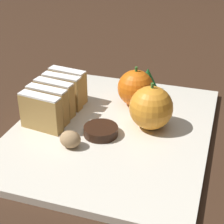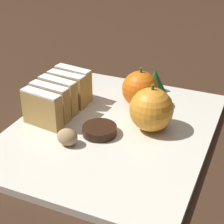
% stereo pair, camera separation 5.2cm
% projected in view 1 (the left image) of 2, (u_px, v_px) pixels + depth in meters
% --- Properties ---
extents(ground_plane, '(6.00, 6.00, 0.00)m').
position_uv_depth(ground_plane, '(112.00, 133.00, 0.64)').
color(ground_plane, '#382316').
extents(serving_platter, '(0.33, 0.40, 0.01)m').
position_uv_depth(serving_platter, '(112.00, 130.00, 0.64)').
color(serving_platter, silver).
rests_on(serving_platter, ground_plane).
extents(stollen_slice_front, '(0.08, 0.03, 0.06)m').
position_uv_depth(stollen_slice_front, '(41.00, 112.00, 0.62)').
color(stollen_slice_front, tan).
rests_on(stollen_slice_front, serving_platter).
extents(stollen_slice_second, '(0.08, 0.03, 0.06)m').
position_uv_depth(stollen_slice_second, '(48.00, 105.00, 0.64)').
color(stollen_slice_second, tan).
rests_on(stollen_slice_second, serving_platter).
extents(stollen_slice_third, '(0.08, 0.03, 0.06)m').
position_uv_depth(stollen_slice_third, '(55.00, 98.00, 0.66)').
color(stollen_slice_third, tan).
rests_on(stollen_slice_third, serving_platter).
extents(stollen_slice_fourth, '(0.08, 0.03, 0.06)m').
position_uv_depth(stollen_slice_fourth, '(62.00, 91.00, 0.69)').
color(stollen_slice_fourth, tan).
rests_on(stollen_slice_fourth, serving_platter).
extents(stollen_slice_fifth, '(0.08, 0.03, 0.06)m').
position_uv_depth(stollen_slice_fifth, '(68.00, 85.00, 0.71)').
color(stollen_slice_fifth, tan).
rests_on(stollen_slice_fifth, serving_platter).
extents(orange_near, '(0.07, 0.07, 0.08)m').
position_uv_depth(orange_near, '(136.00, 88.00, 0.70)').
color(orange_near, orange).
rests_on(orange_near, serving_platter).
extents(orange_far, '(0.07, 0.07, 0.08)m').
position_uv_depth(orange_far, '(151.00, 108.00, 0.62)').
color(orange_far, orange).
rests_on(orange_far, serving_platter).
extents(walnut, '(0.03, 0.03, 0.03)m').
position_uv_depth(walnut, '(70.00, 139.00, 0.58)').
color(walnut, tan).
rests_on(walnut, serving_platter).
extents(chocolate_cookie, '(0.06, 0.06, 0.01)m').
position_uv_depth(chocolate_cookie, '(101.00, 131.00, 0.61)').
color(chocolate_cookie, black).
rests_on(chocolate_cookie, serving_platter).
extents(evergreen_sprig, '(0.05, 0.05, 0.05)m').
position_uv_depth(evergreen_sprig, '(148.00, 79.00, 0.76)').
color(evergreen_sprig, '#195623').
rests_on(evergreen_sprig, serving_platter).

